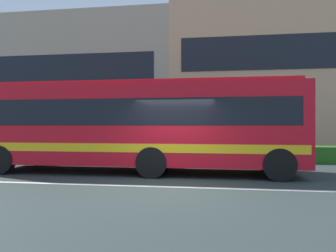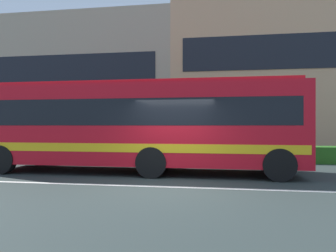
% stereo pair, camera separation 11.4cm
% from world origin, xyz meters
% --- Properties ---
extents(ground_plane, '(160.00, 160.00, 0.00)m').
position_xyz_m(ground_plane, '(0.00, 0.00, 0.00)').
color(ground_plane, '#2B3533').
extents(lane_centre_line, '(60.00, 0.16, 0.01)m').
position_xyz_m(lane_centre_line, '(0.00, 0.00, 0.00)').
color(lane_centre_line, silver).
rests_on(lane_centre_line, ground_plane).
extents(hedge_row_far, '(14.32, 1.10, 0.74)m').
position_xyz_m(hedge_row_far, '(3.00, 6.18, 0.37)').
color(hedge_row_far, '#27601B').
rests_on(hedge_row_far, ground_plane).
extents(apartment_block_left, '(24.08, 8.10, 9.48)m').
position_xyz_m(apartment_block_left, '(-13.49, 14.64, 4.74)').
color(apartment_block_left, tan).
rests_on(apartment_block_left, ground_plane).
extents(apartment_block_right, '(19.94, 8.10, 10.59)m').
position_xyz_m(apartment_block_right, '(8.52, 14.64, 5.30)').
color(apartment_block_right, tan).
rests_on(apartment_block_right, ground_plane).
extents(transit_bus, '(11.28, 2.60, 3.20)m').
position_xyz_m(transit_bus, '(-1.43, 2.42, 1.77)').
color(transit_bus, red).
rests_on(transit_bus, ground_plane).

